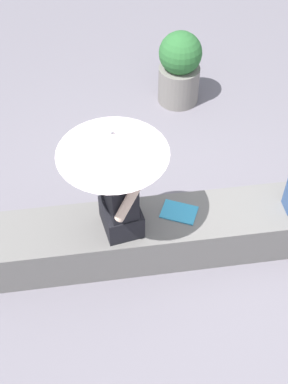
% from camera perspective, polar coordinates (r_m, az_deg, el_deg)
% --- Properties ---
extents(ground_plane, '(14.00, 14.00, 0.00)m').
position_cam_1_polar(ground_plane, '(4.48, 2.26, -6.24)').
color(ground_plane, slate).
extents(stone_bench, '(2.99, 0.51, 0.41)m').
position_cam_1_polar(stone_bench, '(4.32, 2.34, -4.62)').
color(stone_bench, slate).
rests_on(stone_bench, ground).
extents(person_seated, '(0.33, 0.50, 0.90)m').
position_cam_1_polar(person_seated, '(3.82, -2.64, -0.05)').
color(person_seated, black).
rests_on(person_seated, stone_bench).
extents(parasol, '(0.78, 0.78, 1.01)m').
position_cam_1_polar(parasol, '(3.46, -3.53, 5.38)').
color(parasol, '#B7B7BC').
rests_on(parasol, stone_bench).
extents(magazine, '(0.34, 0.30, 0.01)m').
position_cam_1_polar(magazine, '(4.20, 3.87, -2.21)').
color(magazine, '#339ED1').
rests_on(magazine, stone_bench).
extents(planter_near, '(0.46, 0.46, 0.83)m').
position_cam_1_polar(planter_near, '(5.75, 3.94, 13.47)').
color(planter_near, gray).
rests_on(planter_near, ground).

